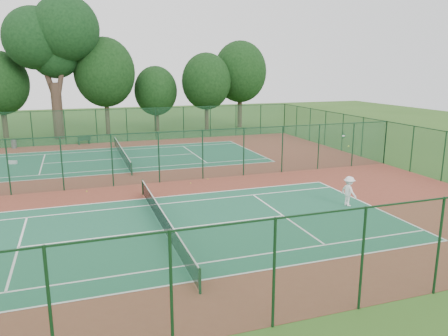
{
  "coord_description": "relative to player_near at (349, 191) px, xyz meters",
  "views": [
    {
      "loc": [
        -3.7,
        -28.68,
        7.66
      ],
      "look_at": [
        4.87,
        -3.82,
        1.6
      ],
      "focal_mm": 35.0,
      "sensor_mm": 36.0,
      "label": 1
    }
  ],
  "objects": [
    {
      "name": "ground",
      "position": [
        -10.66,
        8.63,
        -0.87
      ],
      "size": [
        120.0,
        120.0,
        0.0
      ],
      "primitive_type": "plane",
      "color": "#2D531A",
      "rests_on": "ground"
    },
    {
      "name": "red_pad",
      "position": [
        -10.66,
        8.63,
        -0.87
      ],
      "size": [
        40.0,
        36.0,
        0.01
      ],
      "primitive_type": "cube",
      "color": "brown",
      "rests_on": "ground"
    },
    {
      "name": "court_near",
      "position": [
        -10.66,
        -0.37,
        -0.86
      ],
      "size": [
        23.77,
        10.97,
        0.01
      ],
      "primitive_type": "cube",
      "color": "#1D5C40",
      "rests_on": "red_pad"
    },
    {
      "name": "court_far",
      "position": [
        -10.66,
        17.63,
        -0.86
      ],
      "size": [
        23.77,
        10.97,
        0.01
      ],
      "primitive_type": "cube",
      "color": "#1C5A3F",
      "rests_on": "red_pad"
    },
    {
      "name": "fence_north",
      "position": [
        -10.66,
        26.63,
        0.89
      ],
      "size": [
        40.0,
        0.09,
        3.5
      ],
      "color": "#184A2E",
      "rests_on": "ground"
    },
    {
      "name": "fence_south",
      "position": [
        -10.66,
        -9.37,
        0.89
      ],
      "size": [
        40.0,
        0.09,
        3.5
      ],
      "color": "#174629",
      "rests_on": "ground"
    },
    {
      "name": "fence_east",
      "position": [
        9.34,
        8.63,
        0.89
      ],
      "size": [
        0.09,
        36.0,
        3.5
      ],
      "rotation": [
        0.0,
        0.0,
        1.57
      ],
      "color": "#1A4E31",
      "rests_on": "ground"
    },
    {
      "name": "fence_divider",
      "position": [
        -10.66,
        8.63,
        0.89
      ],
      "size": [
        40.0,
        0.09,
        3.5
      ],
      "color": "#16442C",
      "rests_on": "ground"
    },
    {
      "name": "tennis_net_near",
      "position": [
        -10.66,
        -0.37,
        -0.33
      ],
      "size": [
        0.1,
        12.9,
        0.97
      ],
      "color": "#12331A",
      "rests_on": "ground"
    },
    {
      "name": "tennis_net_far",
      "position": [
        -10.66,
        17.63,
        -0.33
      ],
      "size": [
        0.1,
        12.9,
        0.97
      ],
      "color": "#153C23",
      "rests_on": "ground"
    },
    {
      "name": "player_near",
      "position": [
        0.0,
        0.0,
        0.0
      ],
      "size": [
        0.78,
        1.18,
        1.71
      ],
      "primitive_type": "imported",
      "rotation": [
        0.0,
        0.0,
        1.71
      ],
      "color": "white",
      "rests_on": "court_near"
    },
    {
      "name": "trash_bin",
      "position": [
        -20.04,
        26.12,
        -0.41
      ],
      "size": [
        0.5,
        0.5,
        0.9
      ],
      "primitive_type": "cylinder",
      "rotation": [
        0.0,
        0.0,
        0.01
      ],
      "color": "slate",
      "rests_on": "red_pad"
    },
    {
      "name": "bench",
      "position": [
        -13.53,
        26.17,
        -0.44
      ],
      "size": [
        1.39,
        0.82,
        0.83
      ],
      "rotation": [
        0.0,
        0.0,
        0.34
      ],
      "color": "black",
      "rests_on": "red_pad"
    },
    {
      "name": "kit_bag",
      "position": [
        -19.34,
        18.34,
        -0.73
      ],
      "size": [
        0.74,
        0.48,
        0.26
      ],
      "primitive_type": "cube",
      "rotation": [
        0.0,
        0.0,
        -0.35
      ],
      "color": "silver",
      "rests_on": "red_pad"
    },
    {
      "name": "stray_ball_a",
      "position": [
        -5.78,
        8.31,
        -0.83
      ],
      "size": [
        0.07,
        0.07,
        0.07
      ],
      "primitive_type": "sphere",
      "color": "#BECD2F",
      "rests_on": "red_pad"
    },
    {
      "name": "stray_ball_b",
      "position": [
        -7.19,
        7.65,
        -0.83
      ],
      "size": [
        0.06,
        0.06,
        0.06
      ],
      "primitive_type": "sphere",
      "color": "#C8D932",
      "rests_on": "red_pad"
    },
    {
      "name": "stray_ball_c",
      "position": [
        -13.92,
        7.85,
        -0.83
      ],
      "size": [
        0.07,
        0.07,
        0.07
      ],
      "primitive_type": "sphere",
      "color": "#D5EE37",
      "rests_on": "red_pad"
    },
    {
      "name": "big_tree",
      "position": [
        -15.86,
        31.06,
        9.84
      ],
      "size": [
        9.85,
        7.21,
        15.13
      ],
      "color": "#3C2A20",
      "rests_on": "ground"
    },
    {
      "name": "evergreen_row",
      "position": [
        -10.16,
        32.88,
        -0.87
      ],
      "size": [
        39.0,
        5.0,
        12.0
      ],
      "primitive_type": null,
      "color": "black",
      "rests_on": "ground"
    }
  ]
}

